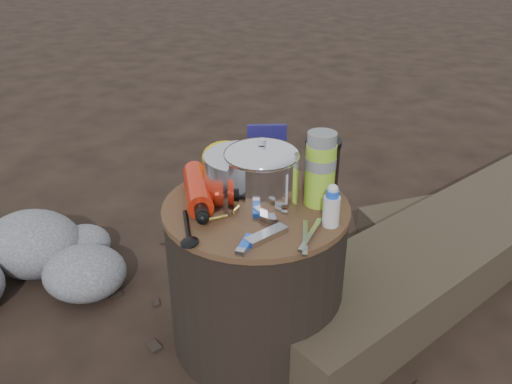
% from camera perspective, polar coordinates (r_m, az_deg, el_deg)
% --- Properties ---
extents(ground, '(60.00, 60.00, 0.00)m').
position_cam_1_polar(ground, '(1.60, 0.00, -15.39)').
color(ground, black).
rests_on(ground, ground).
extents(stump, '(0.48, 0.48, 0.44)m').
position_cam_1_polar(stump, '(1.46, 0.00, -9.04)').
color(stump, black).
rests_on(stump, ground).
extents(log_main, '(1.55, 1.90, 0.18)m').
position_cam_1_polar(log_main, '(2.12, 24.14, -3.24)').
color(log_main, '#3A3023').
rests_on(log_main, ground).
extents(log_small, '(1.05, 0.79, 0.09)m').
position_cam_1_polar(log_small, '(2.34, 24.33, -1.52)').
color(log_small, '#3A3023').
rests_on(log_small, ground).
extents(foil_windscreen, '(0.20, 0.20, 0.12)m').
position_cam_1_polar(foil_windscreen, '(1.34, -1.31, 1.62)').
color(foil_windscreen, silver).
rests_on(foil_windscreen, stump).
extents(camping_pot, '(0.18, 0.18, 0.18)m').
position_cam_1_polar(camping_pot, '(1.28, 0.62, 1.59)').
color(camping_pot, white).
rests_on(camping_pot, stump).
extents(fuel_bottle, '(0.17, 0.27, 0.07)m').
position_cam_1_polar(fuel_bottle, '(1.35, -6.44, 0.29)').
color(fuel_bottle, red).
rests_on(fuel_bottle, stump).
extents(thermos, '(0.08, 0.08, 0.19)m').
position_cam_1_polar(thermos, '(1.32, 7.06, 2.47)').
color(thermos, '#91C92C').
rests_on(thermos, stump).
extents(travel_mug, '(0.09, 0.09, 0.14)m').
position_cam_1_polar(travel_mug, '(1.41, 7.26, 2.98)').
color(travel_mug, black).
rests_on(travel_mug, stump).
extents(stuff_sack, '(0.14, 0.12, 0.10)m').
position_cam_1_polar(stuff_sack, '(1.48, -3.24, 3.71)').
color(stuff_sack, gold).
rests_on(stuff_sack, stump).
extents(food_pouch, '(0.11, 0.06, 0.14)m').
position_cam_1_polar(food_pouch, '(1.49, 1.19, 4.73)').
color(food_pouch, '#14114A').
rests_on(food_pouch, stump).
extents(lighter, '(0.03, 0.08, 0.01)m').
position_cam_1_polar(lighter, '(1.17, -1.08, -5.58)').
color(lighter, blue).
rests_on(lighter, stump).
extents(multitool, '(0.09, 0.11, 0.02)m').
position_cam_1_polar(multitool, '(1.20, 1.15, -4.77)').
color(multitool, '#B6B5BA').
rests_on(multitool, stump).
extents(pot_grabber, '(0.04, 0.15, 0.01)m').
position_cam_1_polar(pot_grabber, '(1.20, 5.41, -4.87)').
color(pot_grabber, '#B6B5BA').
rests_on(pot_grabber, stump).
extents(spork, '(0.10, 0.16, 0.01)m').
position_cam_1_polar(spork, '(1.25, -7.58, -3.66)').
color(spork, black).
rests_on(spork, stump).
extents(squeeze_bottle, '(0.04, 0.04, 0.10)m').
position_cam_1_polar(squeeze_bottle, '(1.24, 8.28, -1.68)').
color(squeeze_bottle, silver).
rests_on(squeeze_bottle, stump).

